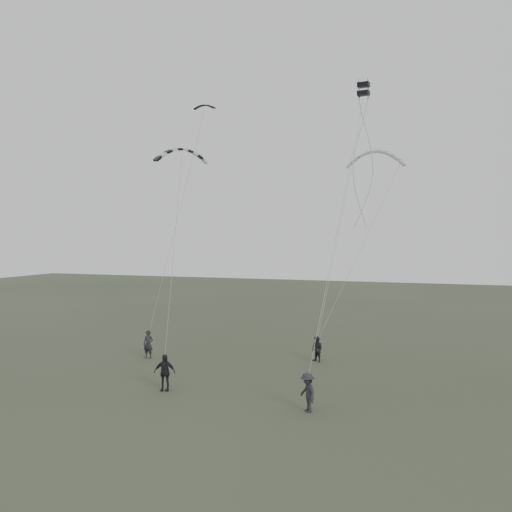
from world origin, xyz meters
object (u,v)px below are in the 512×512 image
(flyer_far, at_px, (308,392))
(kite_box, at_px, (364,89))
(flyer_center, at_px, (165,372))
(kite_pale_large, at_px, (376,152))
(flyer_left, at_px, (148,344))
(kite_dark_small, at_px, (204,105))
(kite_striped, at_px, (182,149))
(flyer_right, at_px, (317,349))

(flyer_far, distance_m, kite_box, 15.90)
(flyer_center, bearing_deg, kite_pale_large, 36.17)
(flyer_left, distance_m, flyer_center, 7.38)
(flyer_center, distance_m, kite_pale_large, 20.57)
(kite_dark_small, xyz_separation_m, kite_box, (12.00, -6.05, -1.67))
(flyer_center, height_order, kite_pale_large, kite_pale_large)
(flyer_left, relative_size, flyer_far, 1.04)
(flyer_far, xyz_separation_m, kite_dark_small, (-10.18, 11.16, 16.62))
(flyer_center, relative_size, kite_box, 2.76)
(flyer_left, relative_size, kite_striped, 0.55)
(flyer_right, bearing_deg, kite_pale_large, 86.28)
(flyer_right, distance_m, kite_dark_small, 18.94)
(flyer_left, bearing_deg, kite_box, -11.07)
(kite_dark_small, xyz_separation_m, kite_striped, (0.61, -4.79, -3.99))
(flyer_right, distance_m, kite_striped, 15.34)
(kite_box, bearing_deg, kite_striped, -178.78)
(flyer_left, xyz_separation_m, kite_pale_large, (13.92, 6.98, 13.01))
(kite_pale_large, relative_size, kite_striped, 1.20)
(kite_pale_large, xyz_separation_m, kite_box, (0.12, -8.48, 1.90))
(flyer_far, xyz_separation_m, kite_striped, (-9.57, 6.37, 12.62))
(flyer_right, bearing_deg, kite_dark_small, -160.48)
(flyer_center, xyz_separation_m, kite_dark_small, (-2.43, 10.41, 16.56))
(flyer_center, relative_size, kite_dark_small, 1.23)
(kite_dark_small, height_order, kite_pale_large, kite_dark_small)
(flyer_left, bearing_deg, flyer_right, 8.63)
(flyer_left, height_order, kite_striped, kite_striped)
(flyer_center, distance_m, kite_striped, 13.89)
(flyer_left, xyz_separation_m, flyer_center, (4.47, -5.87, 0.02))
(flyer_far, relative_size, kite_box, 2.60)
(kite_pale_large, bearing_deg, flyer_left, -155.45)
(flyer_center, height_order, kite_dark_small, kite_dark_small)
(flyer_far, bearing_deg, kite_pale_large, 133.27)
(flyer_right, distance_m, kite_box, 15.91)
(flyer_center, bearing_deg, kite_box, 7.03)
(flyer_left, relative_size, kite_box, 2.70)
(kite_dark_small, bearing_deg, kite_pale_large, 7.15)
(flyer_right, xyz_separation_m, flyer_far, (1.45, -9.22, 0.08))
(flyer_left, distance_m, flyer_far, 13.89)
(flyer_far, bearing_deg, kite_dark_small, -177.24)
(flyer_far, bearing_deg, flyer_right, 149.36)
(kite_pale_large, relative_size, kite_box, 5.92)
(kite_dark_small, distance_m, kite_striped, 6.27)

